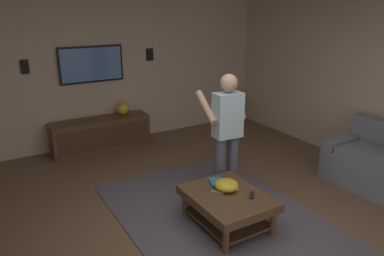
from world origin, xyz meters
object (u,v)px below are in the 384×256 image
object	(u,v)px
coffee_table	(227,202)
tv	(91,64)
wall_speaker_right	(25,67)
vase_round	(123,109)
remote_black	(252,195)
wall_speaker_left	(150,55)
bowl	(227,185)
remote_white	(232,189)
remote_grey	(217,192)
person_standing	(227,128)
book	(217,182)
potted_plant_short	(240,105)
media_console	(101,134)

from	to	relation	value
coffee_table	tv	xyz separation A→B (m)	(3.36, 0.49, 1.18)
tv	wall_speaker_right	world-z (taller)	tv
tv	vase_round	size ratio (longest dim) A/B	5.02
remote_black	wall_speaker_left	xyz separation A→B (m)	(3.55, -0.41, 1.15)
wall_speaker_left	bowl	bearing A→B (deg)	170.06
remote_white	remote_grey	distance (m)	0.19
wall_speaker_left	remote_grey	bearing A→B (deg)	167.82
wall_speaker_left	wall_speaker_right	world-z (taller)	wall_speaker_left
vase_round	remote_black	bearing A→B (deg)	-175.65
person_standing	book	world-z (taller)	person_standing
person_standing	tv	bearing A→B (deg)	23.41
person_standing	remote_black	bearing A→B (deg)	168.90
coffee_table	remote_white	world-z (taller)	remote_white
person_standing	wall_speaker_right	distance (m)	3.42
remote_white	vase_round	world-z (taller)	vase_round
remote_black	vase_round	world-z (taller)	vase_round
remote_black	vase_round	size ratio (longest dim) A/B	0.68
person_standing	book	bearing A→B (deg)	137.55
potted_plant_short	remote_white	xyz separation A→B (m)	(-2.90, 2.35, -0.03)
coffee_table	bowl	distance (m)	0.20
bowl	book	bearing A→B (deg)	2.67
coffee_table	remote_grey	bearing A→B (deg)	47.48
coffee_table	potted_plant_short	bearing A→B (deg)	-39.73
wall_speaker_left	media_console	bearing A→B (deg)	102.88
bowl	wall_speaker_right	world-z (taller)	wall_speaker_right
wall_speaker_left	wall_speaker_right	xyz separation A→B (m)	(0.00, 2.17, -0.05)
book	tv	bearing A→B (deg)	-149.33
person_standing	remote_grey	size ratio (longest dim) A/B	10.93
media_console	wall_speaker_left	world-z (taller)	wall_speaker_left
bowl	vase_round	distance (m)	3.08
remote_white	tv	bearing A→B (deg)	125.46
bowl	vase_round	world-z (taller)	vase_round
coffee_table	remote_grey	distance (m)	0.17
tv	person_standing	world-z (taller)	tv
coffee_table	remote_grey	xyz separation A→B (m)	(0.08, 0.09, 0.12)
coffee_table	book	bearing A→B (deg)	-7.79
remote_grey	wall_speaker_right	xyz separation A→B (m)	(3.29, 1.46, 1.10)
potted_plant_short	remote_black	bearing A→B (deg)	144.33
potted_plant_short	wall_speaker_right	world-z (taller)	wall_speaker_right
wall_speaker_left	book	bearing A→B (deg)	169.31
remote_black	tv	bearing A→B (deg)	-124.28
remote_black	potted_plant_short	bearing A→B (deg)	-171.13
book	wall_speaker_right	size ratio (longest dim) A/B	1.00
person_standing	wall_speaker_left	bearing A→B (deg)	0.65
book	vase_round	xyz separation A→B (m)	(2.89, 0.08, 0.24)
potted_plant_short	remote_black	size ratio (longest dim) A/B	4.40
vase_round	wall_speaker_right	bearing A→B (deg)	82.08
potted_plant_short	remote_black	distance (m)	3.84
tv	wall_speaker_right	distance (m)	1.06
coffee_table	vase_round	distance (m)	3.19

